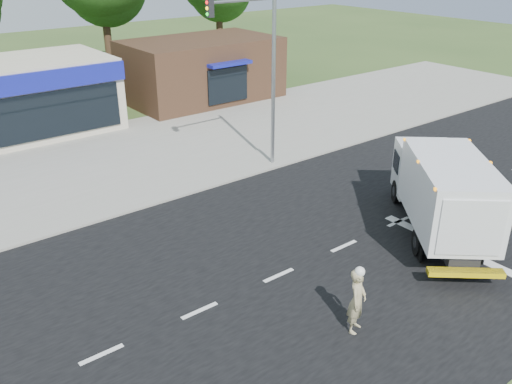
% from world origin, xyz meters
% --- Properties ---
extents(ground, '(120.00, 120.00, 0.00)m').
position_xyz_m(ground, '(0.00, 0.00, 0.00)').
color(ground, '#385123').
rests_on(ground, ground).
extents(road_asphalt, '(60.00, 14.00, 0.02)m').
position_xyz_m(road_asphalt, '(0.00, 0.00, 0.00)').
color(road_asphalt, black).
rests_on(road_asphalt, ground).
extents(sidewalk, '(60.00, 2.40, 0.12)m').
position_xyz_m(sidewalk, '(0.00, 8.20, 0.06)').
color(sidewalk, gray).
rests_on(sidewalk, ground).
extents(parking_apron, '(60.00, 9.00, 0.02)m').
position_xyz_m(parking_apron, '(0.00, 14.00, 0.01)').
color(parking_apron, gray).
rests_on(parking_apron, ground).
extents(lane_markings, '(55.20, 7.00, 0.01)m').
position_xyz_m(lane_markings, '(1.35, -1.35, 0.02)').
color(lane_markings, silver).
rests_on(lane_markings, road_asphalt).
extents(ems_box_truck, '(6.34, 6.88, 3.18)m').
position_xyz_m(ems_box_truck, '(3.32, -1.43, 1.83)').
color(ems_box_truck, black).
rests_on(ems_box_truck, ground).
extents(emergency_worker, '(0.83, 0.72, 2.03)m').
position_xyz_m(emergency_worker, '(-3.07, -3.33, 0.99)').
color(emergency_worker, tan).
rests_on(emergency_worker, ground).
extents(brown_storefront, '(10.00, 6.70, 4.00)m').
position_xyz_m(brown_storefront, '(7.00, 19.98, 2.00)').
color(brown_storefront, '#382316').
rests_on(brown_storefront, ground).
extents(traffic_signal_pole, '(3.51, 0.25, 8.00)m').
position_xyz_m(traffic_signal_pole, '(2.35, 7.60, 4.92)').
color(traffic_signal_pole, gray).
rests_on(traffic_signal_pole, ground).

